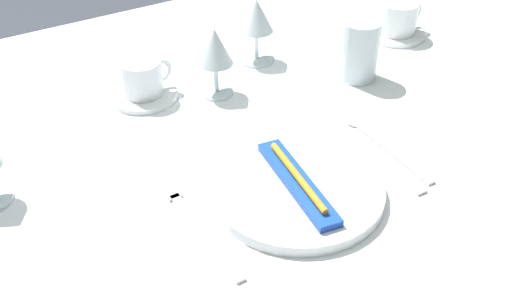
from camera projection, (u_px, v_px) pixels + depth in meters
dining_table at (214, 172)px, 1.14m from camera, size 1.80×1.11×0.74m
dinner_plate at (297, 190)px, 0.95m from camera, size 0.26×0.26×0.02m
toothbrush_package at (298, 182)px, 0.94m from camera, size 0.06×0.21×0.02m
fork_outer at (196, 224)px, 0.90m from camera, size 0.02×0.23×0.00m
dinner_knife at (378, 157)px, 1.03m from camera, size 0.02×0.22×0.00m
spoon_soup at (376, 139)px, 1.07m from camera, size 0.03×0.22×0.01m
saucer_left at (144, 95)px, 1.18m from camera, size 0.13×0.13×0.01m
coffee_cup_left at (143, 77)px, 1.16m from camera, size 0.10×0.08×0.07m
saucer_right at (396, 34)px, 1.39m from camera, size 0.13×0.13×0.01m
coffee_cup_right at (398, 17)px, 1.37m from camera, size 0.11×0.08×0.07m
wine_glass_centre at (257, 20)px, 1.25m from camera, size 0.07×0.07×0.13m
wine_glass_left at (215, 50)px, 1.14m from camera, size 0.07×0.07×0.13m
drink_tumbler at (360, 50)px, 1.21m from camera, size 0.07×0.07×0.12m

